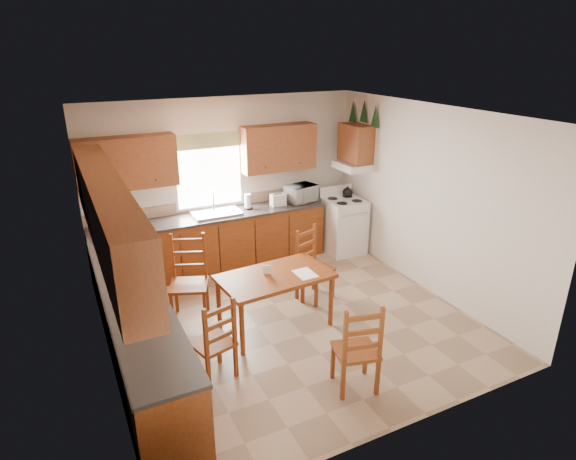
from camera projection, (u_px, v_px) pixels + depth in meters
name	position (u px, v px, depth m)	size (l,w,h in m)	color
floor	(288.00, 319.00, 6.46)	(4.50, 4.50, 0.00)	tan
ceiling	(288.00, 114.00, 5.48)	(4.50, 4.50, 0.00)	brown
wall_left	(96.00, 258.00, 5.04)	(4.50, 4.50, 0.00)	silver
wall_right	(428.00, 200.00, 6.90)	(4.50, 4.50, 0.00)	silver
wall_back	(227.00, 181.00, 7.85)	(4.50, 4.50, 0.00)	silver
wall_front	(405.00, 308.00, 4.09)	(4.50, 4.50, 0.00)	silver
lower_cab_back	(214.00, 243.00, 7.77)	(3.75, 0.60, 0.88)	brown
lower_cab_left	(138.00, 332.00, 5.37)	(0.60, 3.60, 0.88)	brown
counter_back	(212.00, 216.00, 7.61)	(3.75, 0.63, 0.04)	#342D2A
counter_left	(133.00, 296.00, 5.20)	(0.63, 3.60, 0.04)	#342D2A
backsplash	(206.00, 205.00, 7.81)	(3.75, 0.01, 0.18)	#967B61
upper_cab_back_left	(127.00, 163.00, 6.89)	(1.41, 0.33, 0.75)	brown
upper_cab_back_right	(279.00, 148.00, 7.89)	(1.25, 0.33, 0.75)	brown
upper_cab_left	(108.00, 215.00, 4.80)	(0.33, 3.60, 0.75)	brown
upper_cab_stove	(356.00, 143.00, 8.01)	(0.33, 0.62, 0.62)	brown
range_hood	(352.00, 166.00, 8.13)	(0.44, 0.62, 0.12)	silver
window_frame	(209.00, 172.00, 7.63)	(1.13, 0.02, 1.18)	silver
window_pane	(209.00, 172.00, 7.62)	(1.05, 0.01, 1.10)	white
window_valance	(208.00, 141.00, 7.42)	(1.19, 0.01, 0.24)	#436B33
sink_basin	(216.00, 213.00, 7.62)	(0.75, 0.45, 0.04)	silver
pine_decal_a	(375.00, 116.00, 7.62)	(0.22, 0.22, 0.36)	#183B1E
pine_decal_b	(364.00, 111.00, 7.88)	(0.22, 0.22, 0.36)	#183B1E
pine_decal_c	(353.00, 111.00, 8.16)	(0.22, 0.22, 0.36)	#183B1E
stove	(344.00, 226.00, 8.40)	(0.63, 0.65, 0.93)	silver
coffeemaker	(109.00, 219.00, 6.93)	(0.19, 0.23, 0.33)	silver
paper_towel	(248.00, 201.00, 7.85)	(0.11, 0.11, 0.25)	white
toaster	(278.00, 200.00, 8.01)	(0.24, 0.15, 0.20)	silver
microwave	(301.00, 193.00, 8.20)	(0.48, 0.34, 0.29)	silver
dining_table	(275.00, 301.00, 6.16)	(1.39, 0.79, 0.75)	brown
chair_near_left	(213.00, 338.00, 5.18)	(0.41, 0.39, 0.98)	brown
chair_near_right	(356.00, 345.00, 5.01)	(0.43, 0.41, 1.04)	brown
chair_far_left	(188.00, 280.00, 6.27)	(0.48, 0.46, 1.14)	brown
chair_far_right	(315.00, 265.00, 6.80)	(0.44, 0.42, 1.04)	brown
table_paper	(305.00, 274.00, 6.05)	(0.23, 0.31, 0.00)	white
table_card	(267.00, 270.00, 6.03)	(0.09, 0.02, 0.12)	white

